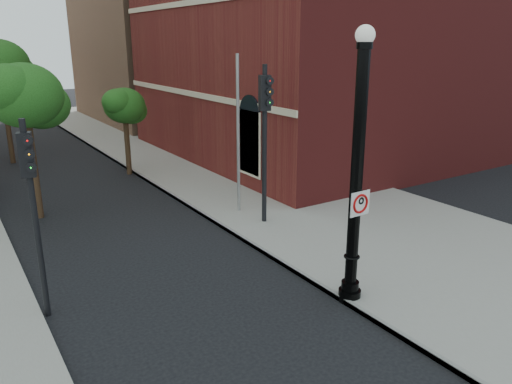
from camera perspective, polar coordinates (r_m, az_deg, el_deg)
ground at (r=10.83m, az=2.54°, el=-15.98°), size 120.00×120.00×0.00m
sidewalk_right at (r=21.54m, az=0.24°, el=1.23°), size 8.00×60.00×0.12m
curb_edge at (r=19.75m, az=-9.42°, el=-0.44°), size 0.10×60.00×0.14m
brick_wall_building at (r=30.19m, az=12.68°, el=17.22°), size 22.30×16.30×12.50m
bg_building_tan_b at (r=43.05m, az=-3.27°, el=18.35°), size 22.00×14.00×14.00m
lamppost at (r=11.17m, az=11.38°, el=0.91°), size 0.52×0.52×6.19m
no_parking_sign at (r=11.18m, az=11.81°, el=-1.28°), size 0.56×0.07×0.56m
traffic_signal_left at (r=11.28m, az=-24.29°, el=0.42°), size 0.33×0.38×4.40m
traffic_signal_right at (r=15.81m, az=1.03°, el=8.26°), size 0.39×0.45×5.20m
utility_pole at (r=17.04m, az=-2.05°, el=6.29°), size 0.11×0.11×5.49m
street_tree_a at (r=18.09m, az=-24.84°, el=9.81°), size 2.90×2.62×5.23m
street_tree_b at (r=27.37m, az=-27.21°, el=12.69°), size 3.32×3.00×5.99m
street_tree_c at (r=23.17m, az=-14.76°, el=9.41°), size 2.17×1.96×3.92m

